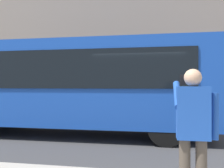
# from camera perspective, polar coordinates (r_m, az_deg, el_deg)

# --- Properties ---
(ground_plane) EXTENTS (60.00, 60.00, 0.00)m
(ground_plane) POSITION_cam_1_polar(r_m,az_deg,el_deg) (8.15, 6.45, -11.88)
(ground_plane) COLOR #38383A
(building_facade_far) EXTENTS (28.00, 1.55, 12.00)m
(building_facade_far) POSITION_cam_1_polar(r_m,az_deg,el_deg) (15.39, 8.46, 16.16)
(building_facade_far) COLOR gray
(building_facade_far) RESTS_ON ground_plane
(red_bus) EXTENTS (9.05, 2.54, 3.08)m
(red_bus) POSITION_cam_1_polar(r_m,az_deg,el_deg) (8.55, -8.85, 0.02)
(red_bus) COLOR #1947AD
(red_bus) RESTS_ON ground_plane
(pedestrian_photographer) EXTENTS (0.53, 0.52, 1.70)m
(pedestrian_photographer) POSITION_cam_1_polar(r_m,az_deg,el_deg) (3.40, 17.70, -8.79)
(pedestrian_photographer) COLOR #4C4238
(pedestrian_photographer) RESTS_ON sidewalk_curb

